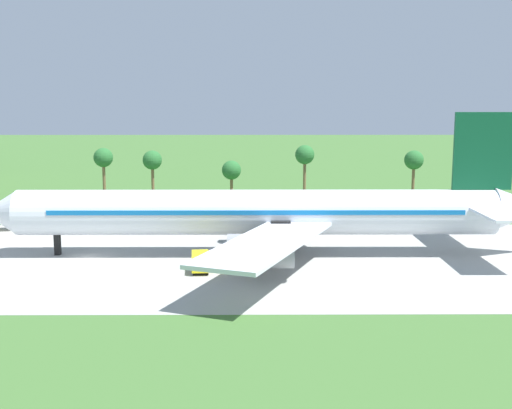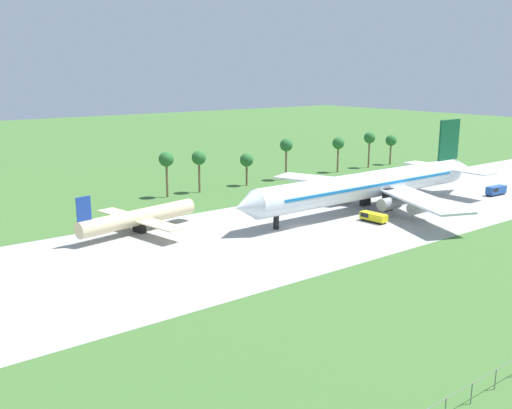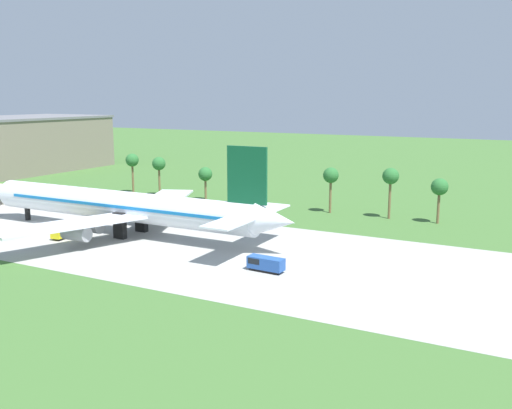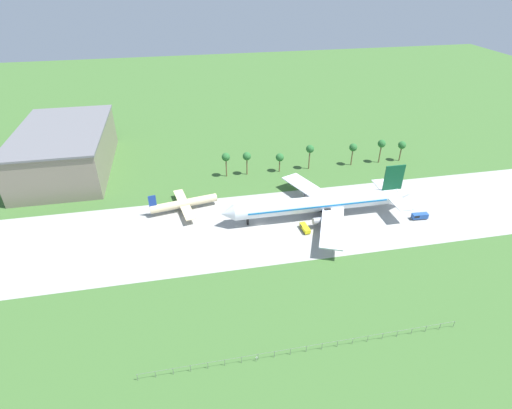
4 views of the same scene
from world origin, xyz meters
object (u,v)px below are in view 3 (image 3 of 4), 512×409
baggage_tug (66,232)px  terminal_building (19,144)px  fuel_truck (265,264)px  jet_airliner (125,206)px  regional_aircraft (12,190)px

baggage_tug → terminal_building: 112.25m
fuel_truck → terminal_building: bearing=153.4°
jet_airliner → fuel_truck: (35.15, -8.84, -4.30)m
baggage_tug → terminal_building: (-90.54, 65.78, 8.70)m
jet_airliner → terminal_building: 114.77m
jet_airliner → regional_aircraft: size_ratio=2.87×
regional_aircraft → terminal_building: size_ratio=0.42×
baggage_tug → terminal_building: terminal_building is taller
fuel_truck → terminal_building: 150.05m
jet_airliner → baggage_tug: size_ratio=12.56×
fuel_truck → terminal_building: size_ratio=0.10×
baggage_tug → fuel_truck: fuel_truck is taller
regional_aircraft → terminal_building: terminal_building is taller
regional_aircraft → baggage_tug: 46.55m
regional_aircraft → terminal_building: 66.58m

